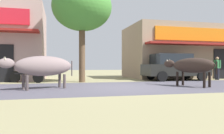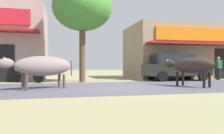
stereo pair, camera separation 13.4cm
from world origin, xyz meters
The scene contains 9 objects.
ground centered at (0.00, 0.00, 0.00)m, with size 80.00×80.00×0.00m, color #8F885F.
asphalt_road centered at (0.00, 0.00, 0.00)m, with size 72.00×5.49×0.00m, color #4E4B57.
storefront_right_club centered at (6.80, 6.58, 1.97)m, with size 8.58×5.61×3.93m.
roadside_tree centered at (-1.47, 3.22, 4.14)m, with size 3.30×3.30×5.49m.
parked_hatchback_car centered at (4.28, 3.41, 0.84)m, with size 4.01×2.02×1.64m.
parked_motorcycle centered at (-4.38, 3.43, 0.47)m, with size 1.83×1.00×1.06m.
cow_near_brown centered at (-3.34, -0.11, 0.89)m, with size 2.75×1.52×1.29m.
cow_far_dark centered at (2.92, -0.51, 0.91)m, with size 1.52×2.41×1.25m.
pedestrian_by_shop centered at (7.29, 3.22, 0.86)m, with size 0.45×0.61×1.49m.
Camera 1 is at (-2.78, -9.09, 0.90)m, focal length 35.45 mm.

